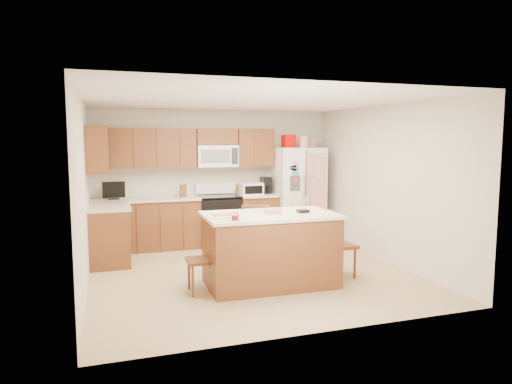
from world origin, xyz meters
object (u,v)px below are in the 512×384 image
object	(u,v)px
refrigerator	(298,193)
windsor_chair_back	(256,239)
stove	(219,219)
windsor_chair_right	(338,245)
windsor_chair_left	(203,259)
island	(270,249)

from	to	relation	value
refrigerator	windsor_chair_back	xyz separation A→B (m)	(-1.44, -1.77, -0.45)
stove	windsor_chair_right	bearing A→B (deg)	-65.90
windsor_chair_back	windsor_chair_left	bearing A→B (deg)	-142.03
refrigerator	windsor_chair_left	distance (m)	3.51
windsor_chair_right	windsor_chair_back	bearing A→B (deg)	145.06
windsor_chair_left	windsor_chair_right	size ratio (longest dim) A/B	0.93
windsor_chair_back	island	bearing A→B (deg)	-93.26
windsor_chair_left	island	bearing A→B (deg)	0.76
windsor_chair_back	stove	bearing A→B (deg)	94.16
stove	windsor_chair_left	xyz separation A→B (m)	(-0.83, -2.58, -0.05)
windsor_chair_back	windsor_chair_right	world-z (taller)	windsor_chair_back
stove	windsor_chair_left	distance (m)	2.71
refrigerator	island	size ratio (longest dim) A/B	1.14
windsor_chair_left	windsor_chair_right	distance (m)	1.96
refrigerator	island	distance (m)	2.94
stove	island	size ratio (longest dim) A/B	0.63
refrigerator	windsor_chair_back	world-z (taller)	refrigerator
refrigerator	windsor_chair_right	bearing A→B (deg)	-100.16
windsor_chair_right	refrigerator	bearing A→B (deg)	79.84
refrigerator	windsor_chair_right	size ratio (longest dim) A/B	2.10
island	windsor_chair_back	size ratio (longest dim) A/B	1.79
refrigerator	windsor_chair_right	distance (m)	2.54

